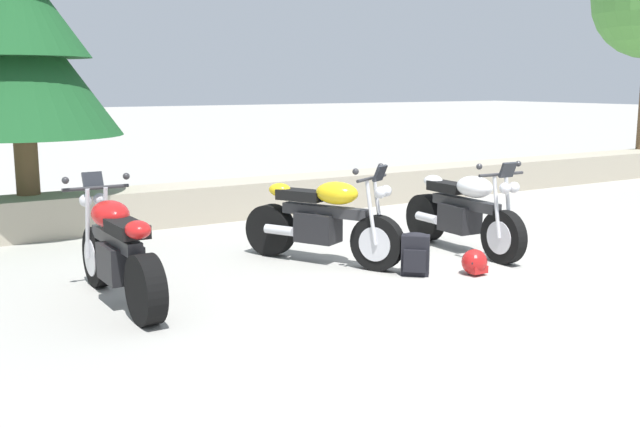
# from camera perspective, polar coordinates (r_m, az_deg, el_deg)

# --- Properties ---
(ground_plane) EXTENTS (120.00, 120.00, 0.00)m
(ground_plane) POSITION_cam_1_polar(r_m,az_deg,el_deg) (8.23, 13.78, -4.71)
(ground_plane) COLOR #A3A099
(stone_wall) EXTENTS (36.00, 0.80, 0.55)m
(stone_wall) POSITION_cam_1_polar(r_m,az_deg,el_deg) (11.95, -2.75, 1.47)
(stone_wall) COLOR #A89E89
(stone_wall) RESTS_ON ground
(motorcycle_red_near_left) EXTENTS (0.67, 2.06, 1.18)m
(motorcycle_red_near_left) POSITION_cam_1_polar(r_m,az_deg,el_deg) (7.16, -15.37, -2.97)
(motorcycle_red_near_left) COLOR black
(motorcycle_red_near_left) RESTS_ON ground
(motorcycle_yellow_centre) EXTENTS (1.14, 1.91, 1.18)m
(motorcycle_yellow_centre) POSITION_cam_1_polar(r_m,az_deg,el_deg) (8.47, 0.27, -0.63)
(motorcycle_yellow_centre) COLOR black
(motorcycle_yellow_centre) RESTS_ON ground
(motorcycle_white_far_right) EXTENTS (0.67, 2.06, 1.18)m
(motorcycle_white_far_right) POSITION_cam_1_polar(r_m,az_deg,el_deg) (9.20, 11.06, 0.03)
(motorcycle_white_far_right) COLOR black
(motorcycle_white_far_right) RESTS_ON ground
(rider_backpack) EXTENTS (0.35, 0.35, 0.47)m
(rider_backpack) POSITION_cam_1_polar(r_m,az_deg,el_deg) (8.04, 7.40, -3.06)
(rider_backpack) COLOR black
(rider_backpack) RESTS_ON ground
(rider_helmet) EXTENTS (0.28, 0.28, 0.28)m
(rider_helmet) POSITION_cam_1_polar(r_m,az_deg,el_deg) (8.18, 11.90, -3.72)
(rider_helmet) COLOR #B21919
(rider_helmet) RESTS_ON ground
(pine_tree_mid_left) EXTENTS (2.61, 2.61, 3.72)m
(pine_tree_mid_left) POSITION_cam_1_polar(r_m,az_deg,el_deg) (10.78, -22.32, 12.12)
(pine_tree_mid_left) COLOR brown
(pine_tree_mid_left) RESTS_ON stone_wall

